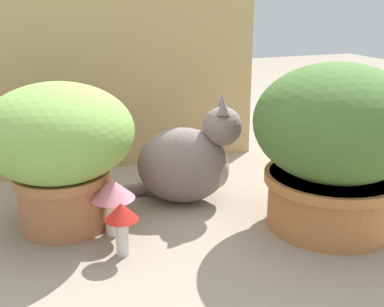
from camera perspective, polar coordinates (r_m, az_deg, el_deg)
ground_plane at (r=1.30m, az=-5.18°, el=-8.17°), size 6.00×6.00×0.00m
cardboard_backdrop at (r=1.64m, az=-10.70°, el=11.57°), size 1.10×0.03×0.79m
grass_planter at (r=1.25m, az=-15.29°, el=0.91°), size 0.38×0.38×0.38m
leafy_planter at (r=1.26m, az=16.42°, el=1.27°), size 0.41×0.41×0.42m
cat at (r=1.39m, az=-0.38°, el=-0.94°), size 0.36×0.26×0.32m
mushroom_ornament_pink at (r=1.22m, az=-9.34°, el=-4.64°), size 0.11×0.11×0.15m
mushroom_ornament_red at (r=1.13m, az=-8.24°, el=-7.44°), size 0.08×0.08×0.13m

